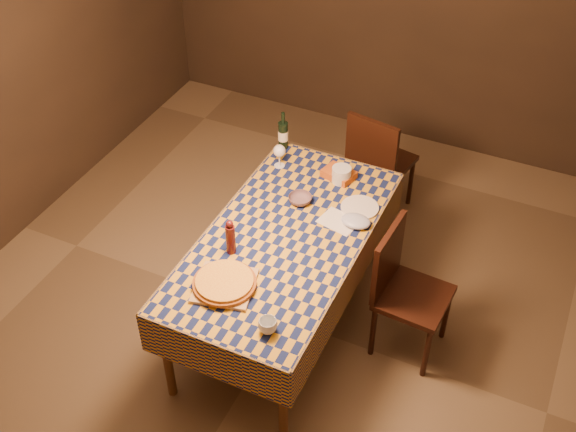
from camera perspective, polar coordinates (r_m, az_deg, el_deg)
The scene contains 16 objects.
room at distance 4.07m, azimuth -0.30°, elevation 4.39°, with size 5.00×5.10×2.70m.
dining_table at distance 4.49m, azimuth -0.27°, elevation -2.37°, with size 0.94×1.84×0.77m.
cutting_board at distance 4.14m, azimuth -5.02°, elevation -5.50°, with size 0.33×0.33×0.02m, color tan.
pizza at distance 4.12m, azimuth -5.04°, elevation -5.23°, with size 0.48×0.48×0.04m.
pepper_mill at distance 4.27m, azimuth -4.57°, elevation -1.72°, with size 0.07×0.07×0.24m.
bowl at distance 4.67m, azimuth 0.96°, elevation 1.33°, with size 0.15×0.15×0.05m, color #654C55.
wine_glass at distance 4.92m, azimuth -0.69°, elevation 5.11°, with size 0.09×0.09×0.17m.
wine_bottle at distance 5.11m, azimuth -0.39°, elevation 6.45°, with size 0.09×0.09×0.29m.
deli_tub at distance 4.84m, azimuth 4.24°, elevation 3.28°, with size 0.13×0.13×0.11m, color silver.
takeout_container at distance 4.89m, azimuth 4.04°, elevation 3.32°, with size 0.21×0.15×0.05m, color #B45017.
white_plate at distance 4.66m, azimuth 5.69°, elevation 0.67°, with size 0.25×0.25×0.01m, color white.
tumbler at distance 3.88m, azimuth -1.61°, elevation -8.67°, with size 0.10×0.10×0.08m, color silver.
flour_patch at distance 4.55m, azimuth 4.04°, elevation -0.43°, with size 0.24×0.18×0.00m, color silver.
flour_bag at distance 4.52m, azimuth 5.38°, elevation -0.40°, with size 0.19×0.14×0.06m, color #ADB9DD.
chair_far at distance 5.52m, azimuth 7.08°, elevation 4.47°, with size 0.49×0.50×0.93m.
chair_right at distance 4.54m, azimuth 9.04°, elevation -5.40°, with size 0.45×0.45×0.93m.
Camera 1 is at (1.40, -2.96, 3.76)m, focal length 45.00 mm.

